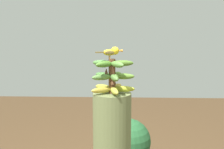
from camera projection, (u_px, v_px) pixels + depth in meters
banana_bunch at (112, 76)px, 1.78m from camera, size 0.30×0.30×0.23m
perched_bird at (112, 52)px, 1.76m from camera, size 0.18×0.08×0.08m
tropical_shrub at (128, 141)px, 2.70m from camera, size 0.46×0.46×0.52m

